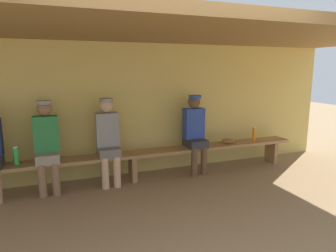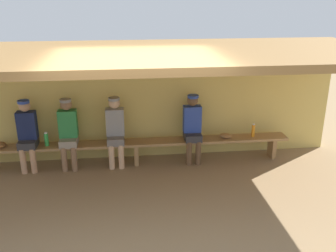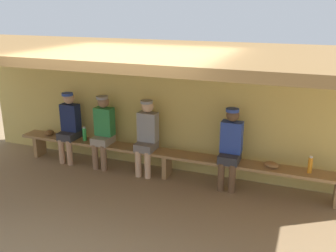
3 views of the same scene
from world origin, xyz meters
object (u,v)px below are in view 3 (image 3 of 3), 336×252
(player_shirtless_tan, at_px, (103,128))
(player_in_blue, at_px, (230,145))
(baseball_glove_dark_brown, at_px, (271,165))
(bench, at_px, (167,156))
(baseball_glove_worn, at_px, (49,132))
(player_with_sunglasses, at_px, (147,134))
(water_bottle_orange, at_px, (85,134))
(water_bottle_clear, at_px, (310,165))
(player_in_red, at_px, (69,124))

(player_shirtless_tan, xyz_separation_m, player_in_blue, (2.36, 0.00, 0.00))
(player_shirtless_tan, height_order, baseball_glove_dark_brown, player_shirtless_tan)
(bench, bearing_deg, baseball_glove_worn, 179.37)
(player_with_sunglasses, relative_size, player_in_blue, 1.00)
(bench, relative_size, player_in_blue, 4.46)
(baseball_glove_worn, bearing_deg, water_bottle_orange, -125.50)
(baseball_glove_dark_brown, bearing_deg, bench, -159.14)
(player_in_blue, bearing_deg, water_bottle_orange, -179.86)
(player_in_blue, distance_m, baseball_glove_worn, 3.61)
(bench, xyz_separation_m, player_in_blue, (1.10, 0.00, 0.36))
(water_bottle_clear, distance_m, baseball_glove_worn, 4.83)
(player_in_blue, height_order, player_in_red, same)
(bench, relative_size, water_bottle_orange, 22.58)
(player_in_blue, bearing_deg, player_with_sunglasses, 180.00)
(player_shirtless_tan, height_order, water_bottle_orange, player_shirtless_tan)
(player_with_sunglasses, xyz_separation_m, player_in_blue, (1.48, 0.00, 0.00))
(bench, distance_m, player_in_red, 2.02)
(player_shirtless_tan, height_order, baseball_glove_worn, player_shirtless_tan)
(bench, distance_m, water_bottle_orange, 1.67)
(bench, height_order, player_in_blue, player_in_blue)
(bench, relative_size, player_in_red, 4.46)
(player_shirtless_tan, distance_m, player_with_sunglasses, 0.87)
(water_bottle_clear, bearing_deg, player_shirtless_tan, -179.99)
(bench, relative_size, baseball_glove_dark_brown, 25.00)
(player_in_blue, relative_size, baseball_glove_worn, 5.60)
(bench, relative_size, water_bottle_clear, 22.41)
(player_in_red, bearing_deg, water_bottle_orange, -1.16)
(water_bottle_orange, height_order, baseball_glove_worn, water_bottle_orange)
(player_shirtless_tan, height_order, player_in_red, same)
(player_with_sunglasses, distance_m, player_in_red, 1.61)
(player_with_sunglasses, height_order, baseball_glove_dark_brown, player_with_sunglasses)
(bench, bearing_deg, player_with_sunglasses, 179.46)
(water_bottle_clear, bearing_deg, baseball_glove_worn, 179.73)
(player_with_sunglasses, bearing_deg, player_in_red, 180.00)
(player_in_red, xyz_separation_m, baseball_glove_worn, (-0.50, 0.02, -0.24))
(player_in_red, distance_m, water_bottle_clear, 4.32)
(water_bottle_clear, bearing_deg, bench, -179.89)
(water_bottle_orange, height_order, baseball_glove_dark_brown, water_bottle_orange)
(player_with_sunglasses, height_order, player_in_blue, same)
(player_in_blue, bearing_deg, baseball_glove_dark_brown, -0.79)
(player_shirtless_tan, bearing_deg, baseball_glove_worn, 178.90)
(player_shirtless_tan, bearing_deg, player_with_sunglasses, 0.00)
(player_in_blue, relative_size, player_in_red, 1.00)
(bench, distance_m, baseball_glove_dark_brown, 1.77)
(player_with_sunglasses, xyz_separation_m, water_bottle_clear, (2.71, 0.00, -0.16))
(baseball_glove_worn, bearing_deg, player_shirtless_tan, -124.50)
(bench, height_order, baseball_glove_dark_brown, baseball_glove_dark_brown)
(bench, xyz_separation_m, water_bottle_orange, (-1.66, -0.00, 0.20))
(player_in_red, height_order, baseball_glove_worn, player_in_red)
(bench, height_order, water_bottle_clear, water_bottle_clear)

